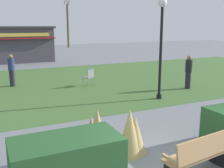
{
  "coord_description": "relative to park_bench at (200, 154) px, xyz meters",
  "views": [
    {
      "loc": [
        -3.5,
        -3.84,
        3.19
      ],
      "look_at": [
        0.19,
        3.99,
        1.29
      ],
      "focal_mm": 43.49,
      "sensor_mm": 36.0,
      "label": 1
    }
  ],
  "objects": [
    {
      "name": "park_bench",
      "position": [
        0.0,
        0.0,
        0.0
      ],
      "size": [
        1.75,
        0.72,
        0.95
      ],
      "color": "tan",
      "rests_on": "ground_plane"
    },
    {
      "name": "lawn_patch",
      "position": [
        -0.47,
        10.36,
        -0.48
      ],
      "size": [
        36.0,
        12.0,
        0.01
      ],
      "primitive_type": "cube",
      "color": "#446B33",
      "rests_on": "ground_plane"
    },
    {
      "name": "hedge_left",
      "position": [
        -2.7,
        0.77,
        0.04
      ],
      "size": [
        2.13,
        1.1,
        1.05
      ],
      "primitive_type": "cube",
      "color": "#28562B",
      "rests_on": "ground_plane"
    },
    {
      "name": "cafe_chair_east",
      "position": [
        0.94,
        9.25,
        0.05
      ],
      "size": [
        0.59,
        0.59,
        0.89
      ],
      "color": "gray",
      "rests_on": "ground_plane"
    },
    {
      "name": "food_kiosk",
      "position": [
        -2.71,
        21.57,
        1.06
      ],
      "size": [
        8.93,
        4.49,
        3.05
      ],
      "color": "#47424C",
      "rests_on": "ground_plane"
    },
    {
      "name": "tree_left_bg",
      "position": [
        7.04,
        34.02,
        2.67
      ],
      "size": [
        0.91,
        0.96,
        7.04
      ],
      "color": "brown",
      "rests_on": "ground_plane"
    },
    {
      "name": "ornamental_grass_behind_center",
      "position": [
        -0.75,
        1.47,
        0.02
      ],
      "size": [
        0.58,
        0.58,
        0.99
      ],
      "primitive_type": "cone",
      "color": "tan",
      "rests_on": "ground_plane"
    },
    {
      "name": "ornamental_grass_behind_far",
      "position": [
        -1.62,
        1.82,
        0.12
      ],
      "size": [
        0.64,
        0.64,
        1.2
      ],
      "primitive_type": "cone",
      "color": "tan",
      "rests_on": "ground_plane"
    },
    {
      "name": "ornamental_grass_behind_right",
      "position": [
        -1.93,
        1.42,
        0.12
      ],
      "size": [
        0.52,
        0.52,
        1.2
      ],
      "primitive_type": "cone",
      "color": "tan",
      "rests_on": "ground_plane"
    },
    {
      "name": "ornamental_grass_behind_left",
      "position": [
        -0.91,
        1.46,
        0.11
      ],
      "size": [
        0.63,
        0.63,
        1.19
      ],
      "primitive_type": "cone",
      "color": "tan",
      "rests_on": "ground_plane"
    },
    {
      "name": "person_strolling",
      "position": [
        -2.77,
        10.9,
        0.38
      ],
      "size": [
        0.34,
        0.34,
        1.69
      ],
      "rotation": [
        0.0,
        0.0,
        6.17
      ],
      "color": "#23232D",
      "rests_on": "ground_plane"
    },
    {
      "name": "lamppost_mid",
      "position": [
        2.82,
        5.54,
        2.19
      ],
      "size": [
        0.36,
        0.36,
        4.24
      ],
      "color": "black",
      "rests_on": "ground_plane"
    },
    {
      "name": "person_standing",
      "position": [
        5.26,
        6.53,
        0.38
      ],
      "size": [
        0.34,
        0.34,
        1.69
      ],
      "rotation": [
        0.0,
        0.0,
        1.95
      ],
      "color": "#23232D",
      "rests_on": "ground_plane"
    }
  ]
}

